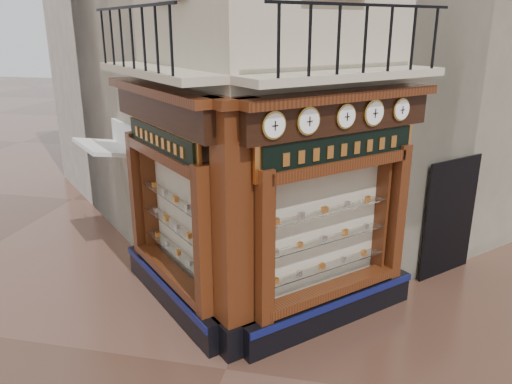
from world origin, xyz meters
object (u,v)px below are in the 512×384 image
(signboard_right, at_px, (341,149))
(awning, at_px, (116,256))
(clock_e, at_px, (401,110))
(clock_c, at_px, (346,116))
(signboard_left, at_px, (161,140))
(corner_pilaster, at_px, (232,237))
(clock_b, at_px, (308,121))
(clock_d, at_px, (374,113))
(clock_a, at_px, (274,125))

(signboard_right, bearing_deg, awning, 115.67)
(clock_e, relative_size, awning, 0.23)
(clock_c, height_order, signboard_left, clock_c)
(clock_e, bearing_deg, clock_c, 180.00)
(corner_pilaster, height_order, signboard_right, corner_pilaster)
(clock_b, bearing_deg, clock_d, 0.00)
(clock_c, bearing_deg, clock_e, 0.00)
(signboard_left, bearing_deg, clock_c, -137.10)
(clock_c, relative_size, clock_e, 1.02)
(corner_pilaster, bearing_deg, awning, 96.53)
(signboard_left, bearing_deg, clock_e, -124.22)
(clock_e, bearing_deg, awning, 125.23)
(clock_a, height_order, clock_c, clock_a)
(corner_pilaster, distance_m, clock_d, 2.86)
(clock_e, bearing_deg, clock_b, 180.00)
(clock_c, bearing_deg, corner_pilaster, 165.95)
(corner_pilaster, xyz_separation_m, clock_c, (1.51, 0.90, 1.67))
(clock_c, relative_size, awning, 0.23)
(clock_b, xyz_separation_m, awning, (-4.45, 2.32, -3.62))
(clock_c, xyz_separation_m, awning, (-4.95, 1.83, -3.62))
(signboard_left, bearing_deg, corner_pilaster, -169.75)
(clock_c, bearing_deg, clock_d, 0.00)
(clock_c, xyz_separation_m, clock_d, (0.40, 0.40, 0.00))
(clock_b, relative_size, clock_e, 1.10)
(clock_b, distance_m, clock_e, 1.88)
(corner_pilaster, relative_size, awning, 2.47)
(corner_pilaster, xyz_separation_m, signboard_left, (-1.46, 1.01, 1.15))
(clock_b, height_order, clock_c, clock_b)
(clock_c, distance_m, awning, 6.40)
(clock_d, distance_m, clock_e, 0.60)
(clock_e, bearing_deg, clock_d, 180.00)
(clock_c, distance_m, clock_e, 1.18)
(clock_c, distance_m, signboard_left, 3.02)
(signboard_left, bearing_deg, clock_a, -161.38)
(clock_b, distance_m, signboard_right, 0.92)
(corner_pilaster, bearing_deg, signboard_right, -10.25)
(clock_b, height_order, clock_d, clock_d)
(clock_a, bearing_deg, corner_pilaster, 134.33)
(clock_e, xyz_separation_m, signboard_left, (-3.80, -0.72, -0.52))
(clock_b, relative_size, clock_d, 0.97)
(corner_pilaster, xyz_separation_m, signboard_right, (1.46, 1.01, 1.15))
(clock_c, bearing_deg, clock_a, -180.00)
(clock_d, bearing_deg, signboard_right, 168.21)
(clock_c, bearing_deg, awning, 114.73)
(clock_a, xyz_separation_m, clock_b, (0.42, 0.42, 0.00))
(signboard_right, bearing_deg, clock_e, -5.57)
(clock_a, height_order, clock_d, clock_d)
(clock_b, height_order, signboard_right, clock_b)
(clock_b, height_order, clock_e, clock_b)
(corner_pilaster, xyz_separation_m, clock_d, (1.91, 1.31, 1.67))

